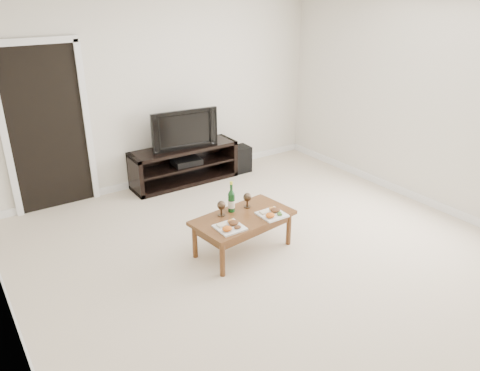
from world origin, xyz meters
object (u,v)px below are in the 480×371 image
at_px(television, 182,128).
at_px(coffee_table, 243,233).
at_px(media_console, 184,165).
at_px(subwoofer, 240,159).

relative_size(television, coffee_table, 0.90).
xyz_separation_m(media_console, subwoofer, (0.93, -0.08, -0.07)).
relative_size(television, subwoofer, 2.40).
distance_m(media_console, coffee_table, 2.09).
height_order(media_console, television, television).
xyz_separation_m(media_console, coffee_table, (-0.37, -2.05, -0.07)).
distance_m(media_console, subwoofer, 0.94).
relative_size(subwoofer, coffee_table, 0.38).
xyz_separation_m(television, coffee_table, (-0.37, -2.05, -0.62)).
bearing_deg(coffee_table, media_console, 79.90).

